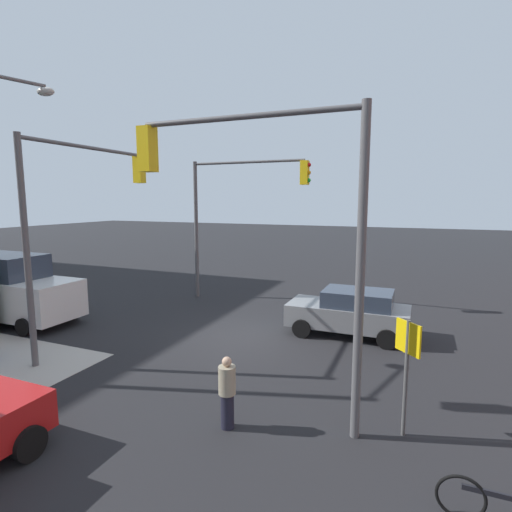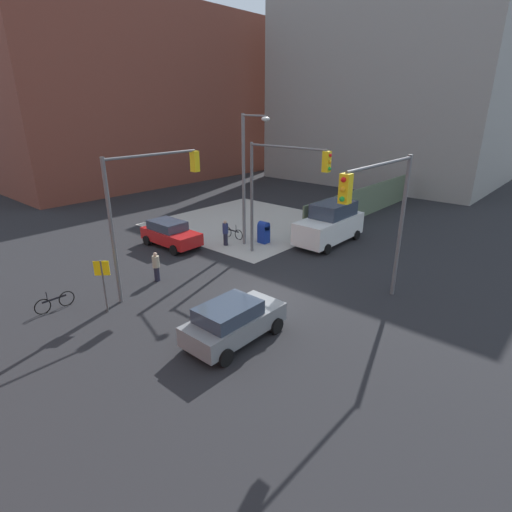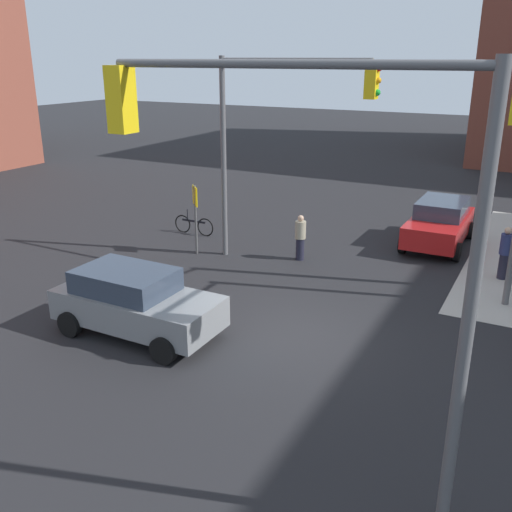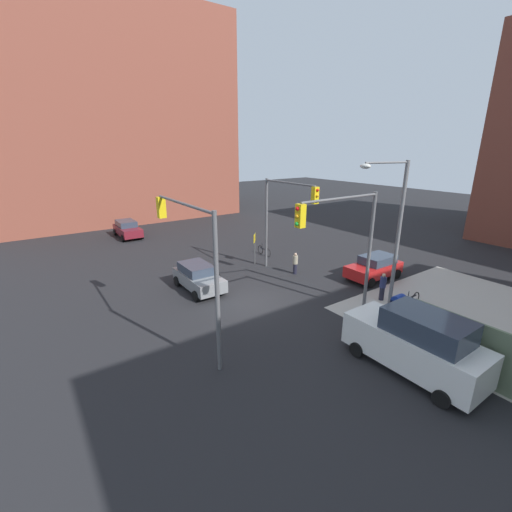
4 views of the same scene
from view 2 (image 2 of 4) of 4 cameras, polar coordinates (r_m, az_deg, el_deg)
name	(u,v)px [view 2 (image 2 of 4)]	position (r m, az deg, el deg)	size (l,w,h in m)	color
ground_plane	(259,298)	(18.79, 0.48, -5.95)	(120.00, 120.00, 0.00)	black
sidewalk_corner	(247,223)	(30.68, -1.22, 4.80)	(12.00, 12.00, 0.01)	#ADA89E
construction_fence	(365,202)	(33.31, 15.26, 7.48)	(17.11, 0.12, 2.40)	#56664C
building_warehouse_north	(133,97)	(53.42, -17.15, 20.87)	(32.00, 18.00, 18.63)	brown
building_loft_east	(399,92)	(52.93, 19.71, 21.14)	(20.00, 24.00, 19.60)	gray
smokestack	(239,96)	(59.33, -2.51, 21.85)	(1.80, 1.80, 19.14)	brown
traffic_signal_nw_corner	(148,196)	(18.90, -15.19, 8.34)	(5.17, 0.36, 6.50)	#59595B
traffic_signal_se_corner	(383,207)	(16.79, 17.68, 6.68)	(5.71, 0.36, 6.50)	#59595B
traffic_signal_ne_corner	(279,180)	(22.18, 3.32, 10.79)	(0.36, 5.29, 6.50)	#59595B
street_lamp_corner	(247,172)	(24.50, -1.35, 11.97)	(1.07, 2.58, 8.00)	slate
warning_sign_two_way	(103,277)	(18.07, -21.03, -2.85)	(0.48, 0.48, 2.40)	#4C4C4C
mailbox_blue	(264,232)	(25.91, 1.11, 3.52)	(0.56, 0.64, 1.43)	navy
coupe_gray	(233,321)	(15.24, -3.26, -9.22)	(4.12, 2.02, 1.62)	slate
hatchback_red	(170,234)	(25.81, -12.14, 3.16)	(2.02, 4.09, 1.62)	#B21919
van_white_delivery	(330,224)	(26.21, 10.53, 4.55)	(5.40, 2.32, 2.62)	white
pedestrian_crossing	(225,232)	(25.47, -4.39, 3.37)	(0.36, 0.36, 1.65)	navy
pedestrian_waiting	(156,266)	(20.85, -14.07, -1.43)	(0.36, 0.36, 1.54)	#9E937A
bicycle_leaning_on_fence	(233,233)	(27.03, -3.28, 3.30)	(0.05, 1.75, 0.97)	black
bicycle_at_crosswalk	(55,302)	(19.71, -26.80, -5.91)	(1.75, 0.05, 0.97)	black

